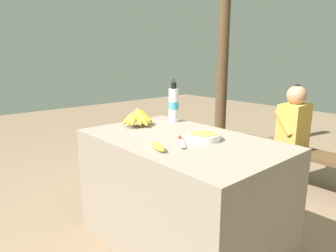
{
  "coord_description": "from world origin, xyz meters",
  "views": [
    {
      "loc": [
        1.35,
        -1.3,
        1.28
      ],
      "look_at": [
        -0.18,
        0.05,
        0.8
      ],
      "focal_mm": 32.0,
      "sensor_mm": 36.0,
      "label": 1
    }
  ],
  "objects_px": {
    "banana_bunch_ripe": "(138,117)",
    "loose_banana_front": "(158,146)",
    "support_post_near": "(223,61)",
    "water_bottle": "(174,104)",
    "seated_vendor": "(288,129)",
    "serving_bowl": "(204,136)",
    "wooden_bench": "(304,157)",
    "knife": "(181,141)"
  },
  "relations": [
    {
      "from": "knife",
      "to": "support_post_near",
      "type": "relative_size",
      "value": 0.08
    },
    {
      "from": "water_bottle",
      "to": "wooden_bench",
      "type": "distance_m",
      "value": 1.43
    },
    {
      "from": "water_bottle",
      "to": "support_post_near",
      "type": "height_order",
      "value": "support_post_near"
    },
    {
      "from": "banana_bunch_ripe",
      "to": "support_post_near",
      "type": "bearing_deg",
      "value": 110.0
    },
    {
      "from": "support_post_near",
      "to": "banana_bunch_ripe",
      "type": "bearing_deg",
      "value": -70.0
    },
    {
      "from": "water_bottle",
      "to": "seated_vendor",
      "type": "xyz_separation_m",
      "value": [
        0.4,
        1.15,
        -0.32
      ]
    },
    {
      "from": "wooden_bench",
      "to": "support_post_near",
      "type": "xyz_separation_m",
      "value": [
        -1.28,
        0.31,
        0.9
      ]
    },
    {
      "from": "wooden_bench",
      "to": "knife",
      "type": "bearing_deg",
      "value": -93.48
    },
    {
      "from": "serving_bowl",
      "to": "seated_vendor",
      "type": "height_order",
      "value": "seated_vendor"
    },
    {
      "from": "banana_bunch_ripe",
      "to": "wooden_bench",
      "type": "xyz_separation_m",
      "value": [
        0.63,
        1.49,
        -0.5
      ]
    },
    {
      "from": "banana_bunch_ripe",
      "to": "loose_banana_front",
      "type": "height_order",
      "value": "banana_bunch_ripe"
    },
    {
      "from": "water_bottle",
      "to": "wooden_bench",
      "type": "bearing_deg",
      "value": 64.27
    },
    {
      "from": "knife",
      "to": "support_post_near",
      "type": "height_order",
      "value": "support_post_near"
    },
    {
      "from": "water_bottle",
      "to": "serving_bowl",
      "type": "bearing_deg",
      "value": -22.88
    },
    {
      "from": "wooden_bench",
      "to": "support_post_near",
      "type": "height_order",
      "value": "support_post_near"
    },
    {
      "from": "water_bottle",
      "to": "knife",
      "type": "relative_size",
      "value": 1.74
    },
    {
      "from": "serving_bowl",
      "to": "support_post_near",
      "type": "xyz_separation_m",
      "value": [
        -1.25,
        1.72,
        0.44
      ]
    },
    {
      "from": "water_bottle",
      "to": "support_post_near",
      "type": "xyz_separation_m",
      "value": [
        -0.71,
        1.49,
        0.33
      ]
    },
    {
      "from": "seated_vendor",
      "to": "support_post_near",
      "type": "distance_m",
      "value": 1.33
    },
    {
      "from": "support_post_near",
      "to": "seated_vendor",
      "type": "bearing_deg",
      "value": -17.02
    },
    {
      "from": "banana_bunch_ripe",
      "to": "wooden_bench",
      "type": "bearing_deg",
      "value": 67.19
    },
    {
      "from": "water_bottle",
      "to": "loose_banana_front",
      "type": "bearing_deg",
      "value": -48.9
    },
    {
      "from": "serving_bowl",
      "to": "knife",
      "type": "relative_size",
      "value": 1.06
    },
    {
      "from": "knife",
      "to": "wooden_bench",
      "type": "relative_size",
      "value": 0.13
    },
    {
      "from": "banana_bunch_ripe",
      "to": "wooden_bench",
      "type": "height_order",
      "value": "banana_bunch_ripe"
    },
    {
      "from": "water_bottle",
      "to": "seated_vendor",
      "type": "bearing_deg",
      "value": 70.63
    },
    {
      "from": "water_bottle",
      "to": "wooden_bench",
      "type": "xyz_separation_m",
      "value": [
        0.57,
        1.18,
        -0.57
      ]
    },
    {
      "from": "banana_bunch_ripe",
      "to": "serving_bowl",
      "type": "height_order",
      "value": "banana_bunch_ripe"
    },
    {
      "from": "banana_bunch_ripe",
      "to": "loose_banana_front",
      "type": "distance_m",
      "value": 0.62
    },
    {
      "from": "water_bottle",
      "to": "loose_banana_front",
      "type": "height_order",
      "value": "water_bottle"
    },
    {
      "from": "loose_banana_front",
      "to": "seated_vendor",
      "type": "xyz_separation_m",
      "value": [
        -0.1,
        1.73,
        -0.2
      ]
    },
    {
      "from": "seated_vendor",
      "to": "serving_bowl",
      "type": "bearing_deg",
      "value": 92.63
    },
    {
      "from": "wooden_bench",
      "to": "loose_banana_front",
      "type": "bearing_deg",
      "value": -92.2
    },
    {
      "from": "serving_bowl",
      "to": "water_bottle",
      "type": "bearing_deg",
      "value": 157.12
    },
    {
      "from": "knife",
      "to": "wooden_bench",
      "type": "distance_m",
      "value": 1.62
    },
    {
      "from": "water_bottle",
      "to": "support_post_near",
      "type": "distance_m",
      "value": 1.68
    },
    {
      "from": "banana_bunch_ripe",
      "to": "seated_vendor",
      "type": "relative_size",
      "value": 0.27
    },
    {
      "from": "loose_banana_front",
      "to": "support_post_near",
      "type": "height_order",
      "value": "support_post_near"
    },
    {
      "from": "loose_banana_front",
      "to": "wooden_bench",
      "type": "xyz_separation_m",
      "value": [
        0.07,
        1.76,
        -0.45
      ]
    },
    {
      "from": "banana_bunch_ripe",
      "to": "loose_banana_front",
      "type": "xyz_separation_m",
      "value": [
        0.56,
        -0.27,
        -0.05
      ]
    },
    {
      "from": "support_post_near",
      "to": "water_bottle",
      "type": "bearing_deg",
      "value": -64.47
    },
    {
      "from": "support_post_near",
      "to": "wooden_bench",
      "type": "bearing_deg",
      "value": -13.48
    }
  ]
}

